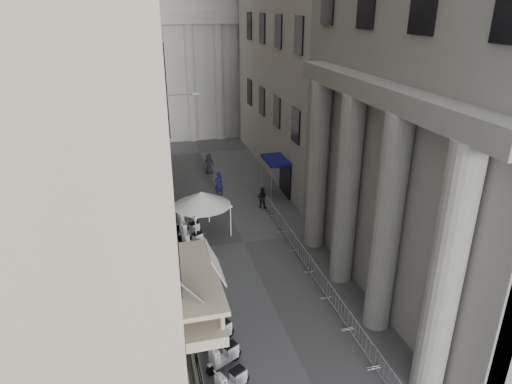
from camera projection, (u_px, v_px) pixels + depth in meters
iron_fence at (176, 261)px, 26.61m from camera, size 0.30×28.00×1.40m
blue_awning at (275, 195)px, 35.73m from camera, size 1.60×3.00×3.00m
scooter_4 at (225, 367)px, 18.85m from camera, size 1.50×1.14×1.50m
scooter_5 at (219, 344)px, 20.14m from camera, size 1.50×1.14×1.50m
scooter_6 at (213, 323)px, 21.43m from camera, size 1.50×1.14×1.50m
scooter_7 at (208, 305)px, 22.72m from camera, size 1.50×1.14×1.50m
scooter_8 at (204, 289)px, 24.01m from camera, size 1.50×1.14×1.50m
scooter_9 at (200, 274)px, 25.29m from camera, size 1.50×1.14×1.50m
scooter_10 at (197, 261)px, 26.58m from camera, size 1.50×1.14×1.50m
scooter_11 at (193, 249)px, 27.87m from camera, size 1.50×1.14×1.50m
scooter_12 at (191, 238)px, 29.16m from camera, size 1.50×1.14×1.50m
scooter_13 at (188, 228)px, 30.45m from camera, size 1.50×1.14×1.50m
barrier_1 at (359, 348)px, 19.90m from camera, size 0.60×2.40×1.10m
barrier_2 at (336, 313)px, 22.13m from camera, size 0.60×2.40×1.10m
barrier_3 at (317, 285)px, 24.37m from camera, size 0.60×2.40×1.10m
barrier_4 at (301, 261)px, 26.60m from camera, size 0.60×2.40×1.10m
barrier_5 at (288, 241)px, 28.84m from camera, size 0.60×2.40×1.10m
barrier_6 at (276, 224)px, 31.07m from camera, size 0.60×2.40×1.10m
barrier_7 at (266, 209)px, 33.31m from camera, size 0.60×2.40×1.10m
security_tent at (213, 200)px, 28.54m from camera, size 3.67×3.67×2.98m
street_lamp at (168, 145)px, 30.63m from camera, size 2.73×0.73×8.49m
info_kiosk at (184, 284)px, 22.83m from camera, size 0.55×0.86×1.77m
pedestrian_a at (219, 184)px, 35.16m from camera, size 0.86×0.71×2.00m
pedestrian_b at (262, 197)px, 33.28m from camera, size 0.97×0.90×1.60m
pedestrian_c at (209, 164)px, 39.92m from camera, size 0.93×0.65×1.81m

